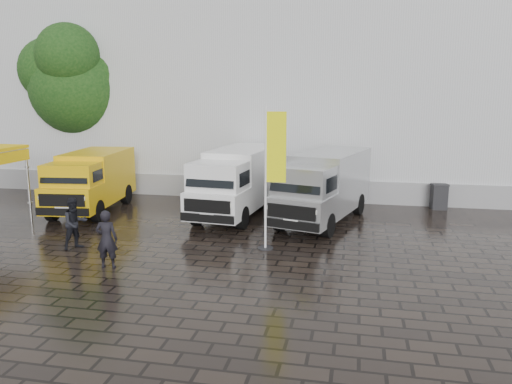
{
  "coord_description": "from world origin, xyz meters",
  "views": [
    {
      "loc": [
        3.58,
        -14.33,
        4.84
      ],
      "look_at": [
        0.19,
        2.2,
        1.49
      ],
      "focal_mm": 35.0,
      "sensor_mm": 36.0,
      "label": 1
    }
  ],
  "objects_px": {
    "van_yellow": "(91,183)",
    "person_tent": "(75,223)",
    "van_white": "(237,183)",
    "person_front": "(107,239)",
    "wheelie_bin": "(439,196)",
    "van_silver": "(323,188)",
    "flagpole": "(271,172)"
  },
  "relations": [
    {
      "from": "van_yellow",
      "to": "flagpole",
      "type": "bearing_deg",
      "value": -30.58
    },
    {
      "from": "van_yellow",
      "to": "person_tent",
      "type": "height_order",
      "value": "van_yellow"
    },
    {
      "from": "van_yellow",
      "to": "flagpole",
      "type": "xyz_separation_m",
      "value": [
        8.18,
        -3.6,
        1.25
      ]
    },
    {
      "from": "wheelie_bin",
      "to": "person_front",
      "type": "relative_size",
      "value": 0.65
    },
    {
      "from": "van_yellow",
      "to": "person_tent",
      "type": "bearing_deg",
      "value": -72.82
    },
    {
      "from": "van_yellow",
      "to": "wheelie_bin",
      "type": "distance_m",
      "value": 14.61
    },
    {
      "from": "wheelie_bin",
      "to": "person_tent",
      "type": "bearing_deg",
      "value": -151.82
    },
    {
      "from": "van_yellow",
      "to": "van_silver",
      "type": "relative_size",
      "value": 0.87
    },
    {
      "from": "van_silver",
      "to": "wheelie_bin",
      "type": "height_order",
      "value": "van_silver"
    },
    {
      "from": "van_silver",
      "to": "wheelie_bin",
      "type": "xyz_separation_m",
      "value": [
        4.68,
        3.16,
        -0.77
      ]
    },
    {
      "from": "van_yellow",
      "to": "person_front",
      "type": "distance_m",
      "value": 7.38
    },
    {
      "from": "van_silver",
      "to": "wheelie_bin",
      "type": "relative_size",
      "value": 5.57
    },
    {
      "from": "van_white",
      "to": "person_front",
      "type": "xyz_separation_m",
      "value": [
        -2.1,
        -6.75,
        -0.48
      ]
    },
    {
      "from": "van_yellow",
      "to": "wheelie_bin",
      "type": "bearing_deg",
      "value": 6.38
    },
    {
      "from": "van_white",
      "to": "person_tent",
      "type": "height_order",
      "value": "van_white"
    },
    {
      "from": "flagpole",
      "to": "person_front",
      "type": "height_order",
      "value": "flagpole"
    },
    {
      "from": "van_yellow",
      "to": "flagpole",
      "type": "height_order",
      "value": "flagpole"
    },
    {
      "from": "van_silver",
      "to": "flagpole",
      "type": "relative_size",
      "value": 1.35
    },
    {
      "from": "wheelie_bin",
      "to": "person_tent",
      "type": "xyz_separation_m",
      "value": [
        -12.08,
        -8.1,
        0.28
      ]
    },
    {
      "from": "van_silver",
      "to": "person_front",
      "type": "relative_size",
      "value": 3.62
    },
    {
      "from": "van_silver",
      "to": "person_front",
      "type": "bearing_deg",
      "value": -115.32
    },
    {
      "from": "person_tent",
      "to": "van_yellow",
      "type": "bearing_deg",
      "value": 57.96
    },
    {
      "from": "van_yellow",
      "to": "wheelie_bin",
      "type": "height_order",
      "value": "van_yellow"
    },
    {
      "from": "van_yellow",
      "to": "van_white",
      "type": "distance_m",
      "value": 6.09
    },
    {
      "from": "flagpole",
      "to": "person_front",
      "type": "distance_m",
      "value": 5.21
    },
    {
      "from": "person_front",
      "to": "wheelie_bin",
      "type": "bearing_deg",
      "value": -146.83
    },
    {
      "from": "flagpole",
      "to": "person_tent",
      "type": "relative_size",
      "value": 2.73
    },
    {
      "from": "van_white",
      "to": "person_tent",
      "type": "distance_m",
      "value": 6.63
    },
    {
      "from": "person_front",
      "to": "van_yellow",
      "type": "bearing_deg",
      "value": -67.22
    },
    {
      "from": "van_silver",
      "to": "van_white",
      "type": "bearing_deg",
      "value": -170.32
    },
    {
      "from": "van_silver",
      "to": "person_front",
      "type": "xyz_separation_m",
      "value": [
        -5.55,
        -6.38,
        -0.47
      ]
    },
    {
      "from": "van_yellow",
      "to": "van_white",
      "type": "height_order",
      "value": "van_white"
    }
  ]
}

